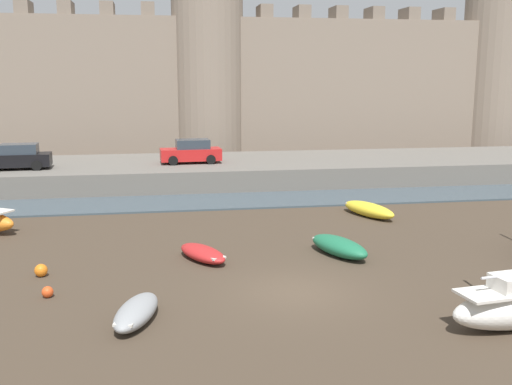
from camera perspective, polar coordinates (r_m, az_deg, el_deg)
ground_plane at (r=20.90m, az=3.71°, el=-9.43°), size 160.00×160.00×0.00m
water_channel at (r=35.49m, az=-1.89°, el=-0.79°), size 80.00×4.50×0.10m
quay_road at (r=42.45m, az=-3.18°, el=2.07°), size 65.87×10.00×1.46m
castle at (r=52.98m, az=-4.59°, el=11.29°), size 60.69×6.82×20.60m
rowboat_foreground_centre at (r=24.30m, az=-5.10°, el=-5.75°), size 2.30×3.02×0.57m
rowboat_midflat_left at (r=25.07m, az=7.91°, el=-5.08°), size 2.33×3.47×0.76m
rowboat_near_channel_left at (r=18.68m, az=-11.34°, el=-11.05°), size 1.80×3.03×0.65m
rowboat_foreground_right at (r=32.25m, az=10.68°, el=-1.58°), size 2.40×3.83×0.73m
mooring_buoy_off_centre at (r=21.47m, az=-19.24°, el=-8.93°), size 0.39×0.39×0.39m
mooring_buoy_near_channel at (r=23.68m, az=-19.79°, el=-6.99°), size 0.48×0.48×0.48m
car_quay_west at (r=41.14m, az=-21.74°, el=3.15°), size 4.18×2.04×1.62m
car_quay_centre_west at (r=41.24m, az=-6.19°, el=3.88°), size 4.18×2.04×1.62m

